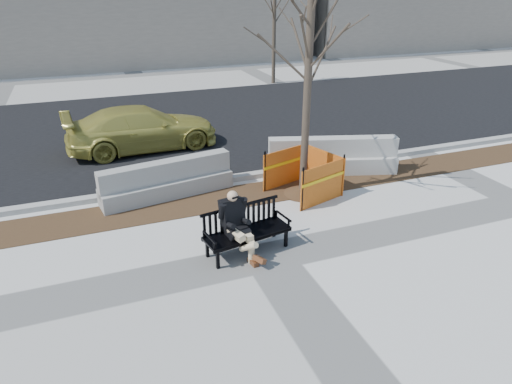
% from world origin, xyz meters
% --- Properties ---
extents(ground, '(120.00, 120.00, 0.00)m').
position_xyz_m(ground, '(0.00, 0.00, 0.00)').
color(ground, beige).
rests_on(ground, ground).
extents(mulch_strip, '(40.00, 1.20, 0.02)m').
position_xyz_m(mulch_strip, '(0.00, 2.60, 0.00)').
color(mulch_strip, '#47301C').
rests_on(mulch_strip, ground).
extents(asphalt_street, '(60.00, 10.40, 0.01)m').
position_xyz_m(asphalt_street, '(0.00, 8.80, 0.00)').
color(asphalt_street, black).
rests_on(asphalt_street, ground).
extents(curb, '(60.00, 0.25, 0.12)m').
position_xyz_m(curb, '(0.00, 3.55, 0.06)').
color(curb, '#9E9B93').
rests_on(curb, ground).
extents(bench, '(1.72, 0.86, 0.88)m').
position_xyz_m(bench, '(-0.29, 0.30, 0.00)').
color(bench, black).
rests_on(bench, ground).
extents(seated_man, '(0.67, 0.96, 1.24)m').
position_xyz_m(seated_man, '(-0.51, 0.30, 0.00)').
color(seated_man, black).
rests_on(seated_man, ground).
extents(tree_fence, '(2.56, 2.56, 5.10)m').
position_xyz_m(tree_fence, '(1.79, 2.22, 0.00)').
color(tree_fence, orange).
rests_on(tree_fence, ground).
extents(sedan, '(4.47, 2.06, 1.26)m').
position_xyz_m(sedan, '(-1.24, 6.76, 0.00)').
color(sedan, '#B0A642').
rests_on(sedan, ground).
extents(jersey_barrier_left, '(3.14, 1.10, 0.88)m').
position_xyz_m(jersey_barrier_left, '(-1.21, 3.21, 0.00)').
color(jersey_barrier_left, gray).
rests_on(jersey_barrier_left, ground).
extents(jersey_barrier_right, '(3.36, 1.60, 0.95)m').
position_xyz_m(jersey_barrier_right, '(3.09, 3.17, 0.00)').
color(jersey_barrier_right, '#A9A69E').
rests_on(jersey_barrier_right, ground).
extents(far_tree_right, '(2.33, 2.33, 5.23)m').
position_xyz_m(far_tree_right, '(6.08, 14.25, 0.00)').
color(far_tree_right, '#493D2F').
rests_on(far_tree_right, ground).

